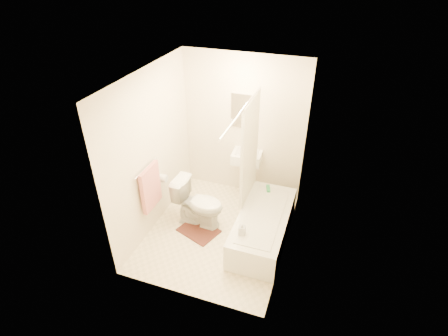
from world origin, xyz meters
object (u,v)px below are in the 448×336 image
(bathtub, at_px, (263,226))
(bath_mat, at_px, (199,230))
(soap_bottle, at_px, (242,229))
(sink, at_px, (247,172))
(toilet, at_px, (199,204))

(bathtub, height_order, bath_mat, bathtub)
(bath_mat, xyz_separation_m, soap_bottle, (0.76, -0.30, 0.53))
(sink, xyz_separation_m, bath_mat, (-0.41, -1.15, -0.45))
(toilet, bearing_deg, bathtub, -87.14)
(bathtub, relative_size, soap_bottle, 8.27)
(bathtub, bearing_deg, bath_mat, -169.32)
(bathtub, xyz_separation_m, soap_bottle, (-0.18, -0.48, 0.31))
(toilet, relative_size, bath_mat, 1.36)
(sink, bearing_deg, toilet, -120.38)
(toilet, distance_m, bath_mat, 0.42)
(toilet, distance_m, sink, 1.07)
(sink, relative_size, soap_bottle, 4.89)
(bath_mat, height_order, soap_bottle, soap_bottle)
(sink, relative_size, bathtub, 0.59)
(sink, xyz_separation_m, soap_bottle, (0.35, -1.45, 0.07))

